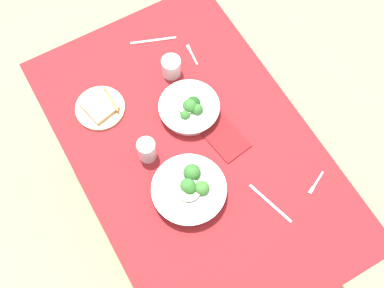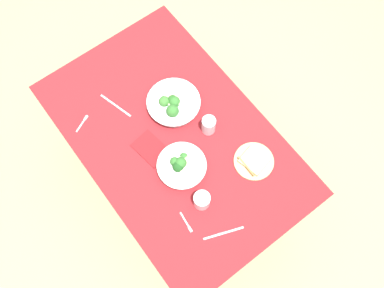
{
  "view_description": "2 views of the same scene",
  "coord_description": "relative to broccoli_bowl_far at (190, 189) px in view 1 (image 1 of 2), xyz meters",
  "views": [
    {
      "loc": [
        -0.71,
        0.41,
        2.59
      ],
      "look_at": [
        0.02,
        -0.0,
        0.75
      ],
      "focal_mm": 48.97,
      "sensor_mm": 36.0,
      "label": 1
    },
    {
      "loc": [
        0.73,
        -0.44,
        2.78
      ],
      "look_at": [
        0.09,
        0.05,
        0.75
      ],
      "focal_mm": 40.72,
      "sensor_mm": 36.0,
      "label": 2
    }
  ],
  "objects": [
    {
      "name": "ground_plane",
      "position": [
        0.14,
        -0.1,
        -0.77
      ],
      "size": [
        6.0,
        6.0,
        0.0
      ],
      "primitive_type": "plane",
      "color": "tan"
    },
    {
      "name": "dining_table",
      "position": [
        0.14,
        -0.1,
        -0.15
      ],
      "size": [
        1.41,
        0.89,
        0.74
      ],
      "color": "maroon",
      "rests_on": "ground_plane"
    },
    {
      "name": "broccoli_bowl_far",
      "position": [
        0.0,
        0.0,
        0.0
      ],
      "size": [
        0.28,
        0.28,
        0.1
      ],
      "color": "white",
      "rests_on": "dining_table"
    },
    {
      "name": "broccoli_bowl_near",
      "position": [
        0.3,
        -0.17,
        -0.0
      ],
      "size": [
        0.24,
        0.24,
        0.09
      ],
      "color": "white",
      "rests_on": "dining_table"
    },
    {
      "name": "bread_side_plate",
      "position": [
        0.49,
        0.14,
        -0.02
      ],
      "size": [
        0.2,
        0.2,
        0.03
      ],
      "color": "#D6B27A",
      "rests_on": "dining_table"
    },
    {
      "name": "water_glass_center",
      "position": [
        0.21,
        0.07,
        0.02
      ],
      "size": [
        0.07,
        0.07,
        0.1
      ],
      "primitive_type": "cylinder",
      "color": "silver",
      "rests_on": "dining_table"
    },
    {
      "name": "water_glass_side",
      "position": [
        0.49,
        -0.19,
        0.01
      ],
      "size": [
        0.08,
        0.08,
        0.09
      ],
      "primitive_type": "cylinder",
      "color": "silver",
      "rests_on": "dining_table"
    },
    {
      "name": "fork_by_far_bowl",
      "position": [
        -0.21,
        -0.43,
        -0.03
      ],
      "size": [
        0.05,
        0.1,
        0.0
      ],
      "rotation": [
        0.0,
        0.0,
        2.02
      ],
      "color": "#B7B7BC",
      "rests_on": "dining_table"
    },
    {
      "name": "fork_by_near_bowl",
      "position": [
        0.53,
        -0.31,
        -0.03
      ],
      "size": [
        0.11,
        0.02,
        0.0
      ],
      "rotation": [
        0.0,
        0.0,
        6.17
      ],
      "color": "#B7B7BC",
      "rests_on": "dining_table"
    },
    {
      "name": "table_knife_left",
      "position": [
        -0.19,
        -0.24,
        -0.03
      ],
      "size": [
        0.2,
        0.07,
        0.0
      ],
      "primitive_type": "cube",
      "rotation": [
        0.0,
        0.0,
        0.28
      ],
      "color": "#B7B7BC",
      "rests_on": "dining_table"
    },
    {
      "name": "table_knife_right",
      "position": [
        0.67,
        -0.2,
        -0.03
      ],
      "size": [
        0.08,
        0.19,
        0.0
      ],
      "primitive_type": "cube",
      "rotation": [
        0.0,
        0.0,
        4.35
      ],
      "color": "#B7B7BC",
      "rests_on": "dining_table"
    },
    {
      "name": "napkin_folded_upper",
      "position": [
        0.12,
        -0.23,
        -0.03
      ],
      "size": [
        0.19,
        0.15,
        0.01
      ],
      "primitive_type": "cube",
      "rotation": [
        0.0,
        0.0,
        0.15
      ],
      "color": "maroon",
      "rests_on": "dining_table"
    }
  ]
}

